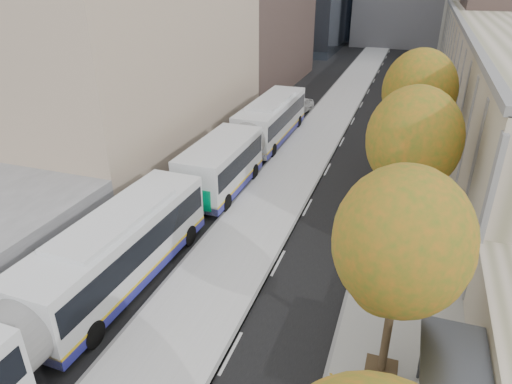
% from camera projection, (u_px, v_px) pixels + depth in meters
% --- Properties ---
extents(bus_platform, '(4.25, 150.00, 0.15)m').
position_uv_depth(bus_platform, '(312.00, 142.00, 36.75)').
color(bus_platform, silver).
rests_on(bus_platform, ground).
extents(sidewalk, '(4.75, 150.00, 0.08)m').
position_uv_depth(sidewalk, '(416.00, 154.00, 34.40)').
color(sidewalk, gray).
rests_on(sidewalk, ground).
extents(tree_c, '(4.20, 4.20, 7.28)m').
position_uv_depth(tree_c, '(402.00, 242.00, 13.60)').
color(tree_c, '#2E2217').
rests_on(tree_c, sidewalk).
extents(tree_d, '(4.40, 4.40, 7.60)m').
position_uv_depth(tree_d, '(414.00, 140.00, 21.14)').
color(tree_d, '#2E2217').
rests_on(tree_d, sidewalk).
extents(tree_e, '(4.60, 4.60, 7.92)m').
position_uv_depth(tree_e, '(419.00, 91.00, 28.69)').
color(tree_e, '#2E2217').
rests_on(tree_e, sidewalk).
extents(bus_near, '(3.28, 19.06, 3.17)m').
position_uv_depth(bus_near, '(46.00, 311.00, 16.08)').
color(bus_near, silver).
rests_on(bus_near, ground).
extents(bus_far, '(2.93, 19.36, 3.22)m').
position_uv_depth(bus_far, '(253.00, 136.00, 33.01)').
color(bus_far, silver).
rests_on(bus_far, ground).
extents(distant_car, '(2.56, 4.37, 1.40)m').
position_uv_depth(distant_car, '(299.00, 106.00, 44.15)').
color(distant_car, silver).
rests_on(distant_car, ground).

